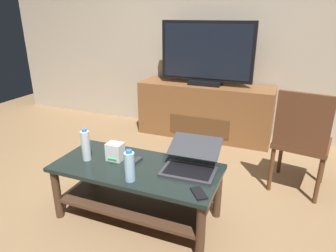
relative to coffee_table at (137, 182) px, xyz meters
The scene contains 12 objects.
ground_plane 0.32m from the coffee_table, 18.95° to the left, with size 7.68×7.68×0.00m, color olive.
back_wall 2.40m from the coffee_table, 87.80° to the left, with size 6.40×0.12×2.80m, color #B2A38C.
coffee_table is the anchor object (origin of this frame).
media_cabinet 1.81m from the coffee_table, 89.42° to the left, with size 1.67×0.47×0.68m.
television 1.94m from the coffee_table, 89.42° to the left, with size 1.12×0.20×0.75m.
dining_chair 1.43m from the coffee_table, 37.06° to the left, with size 0.51×0.51×0.93m.
laptop 0.45m from the coffee_table, 17.18° to the left, with size 0.39×0.42×0.18m.
router_box 0.29m from the coffee_table, 169.16° to the left, with size 0.12×0.10×0.14m.
water_bottle_near 0.48m from the coffee_table, behind, with size 0.07×0.07×0.25m.
water_bottle_far 0.31m from the coffee_table, 74.32° to the right, with size 0.07×0.07×0.22m.
cell_phone 0.58m from the coffee_table, 18.16° to the right, with size 0.07×0.14×0.01m, color black.
tv_remote 0.15m from the coffee_table, 135.00° to the left, with size 0.04×0.16×0.02m, color #2D2D30.
Camera 1 is at (0.87, -1.74, 1.49)m, focal length 31.79 mm.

